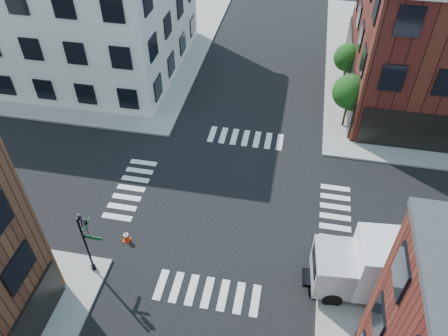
% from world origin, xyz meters
% --- Properties ---
extents(ground, '(120.00, 120.00, 0.00)m').
position_xyz_m(ground, '(0.00, 0.00, 0.00)').
color(ground, black).
rests_on(ground, ground).
extents(sidewalk_nw, '(30.00, 30.00, 0.15)m').
position_xyz_m(sidewalk_nw, '(-21.00, 21.00, 0.07)').
color(sidewalk_nw, gray).
rests_on(sidewalk_nw, ground).
extents(building_nw, '(22.00, 16.00, 11.00)m').
position_xyz_m(building_nw, '(-19.00, 16.00, 5.50)').
color(building_nw, silver).
rests_on(building_nw, ground).
extents(tree_near, '(2.69, 2.69, 4.49)m').
position_xyz_m(tree_near, '(7.56, 9.98, 3.16)').
color(tree_near, black).
rests_on(tree_near, ground).
extents(tree_far, '(2.43, 2.43, 4.07)m').
position_xyz_m(tree_far, '(7.56, 15.98, 2.87)').
color(tree_far, black).
rests_on(tree_far, ground).
extents(signal_pole, '(1.29, 1.24, 4.60)m').
position_xyz_m(signal_pole, '(-6.72, -6.68, 2.86)').
color(signal_pole, black).
rests_on(signal_pole, ground).
extents(box_truck, '(9.06, 3.44, 4.02)m').
position_xyz_m(box_truck, '(10.06, -4.94, 2.09)').
color(box_truck, silver).
rests_on(box_truck, ground).
extents(traffic_cone, '(0.45, 0.45, 0.79)m').
position_xyz_m(traffic_cone, '(-5.70, -4.36, 0.38)').
color(traffic_cone, red).
rests_on(traffic_cone, ground).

